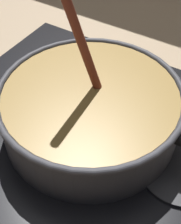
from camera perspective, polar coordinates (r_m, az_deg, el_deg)
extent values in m
cube|color=black|center=(0.60, 0.00, -3.18)|extent=(0.56, 0.48, 0.01)
torus|color=#592D0C|center=(0.59, 0.00, -2.54)|extent=(0.17, 0.17, 0.01)
cylinder|color=#262628|center=(0.56, 15.07, -9.33)|extent=(0.14, 0.14, 0.01)
cylinder|color=#38383D|center=(0.56, 0.00, 0.00)|extent=(0.30, 0.30, 0.08)
cylinder|color=olive|center=(0.56, 0.00, 0.28)|extent=(0.28, 0.28, 0.08)
torus|color=#38383D|center=(0.53, 0.00, 3.11)|extent=(0.31, 0.31, 0.01)
cylinder|color=#EDD88C|center=(0.56, -3.82, 4.42)|extent=(0.03, 0.03, 0.01)
cylinder|color=#E5CC7A|center=(0.55, 7.30, 2.48)|extent=(0.03, 0.03, 0.01)
cylinder|color=beige|center=(0.62, 5.06, 8.76)|extent=(0.04, 0.04, 0.01)
cylinder|color=beige|center=(0.56, 1.65, 3.63)|extent=(0.04, 0.04, 0.01)
cylinder|color=#EDD88C|center=(0.61, -3.39, 7.85)|extent=(0.03, 0.03, 0.01)
cylinder|color=#E5CC7A|center=(0.47, 4.89, -6.48)|extent=(0.03, 0.03, 0.01)
cylinder|color=#E5CC7A|center=(0.52, 4.90, -0.09)|extent=(0.04, 0.04, 0.01)
cylinder|color=beige|center=(0.50, 7.08, -3.45)|extent=(0.03, 0.03, 0.01)
cylinder|color=maroon|center=(0.49, -2.37, 13.88)|extent=(0.09, 0.04, 0.24)
cube|color=brown|center=(0.56, 1.65, 3.05)|extent=(0.05, 0.04, 0.01)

